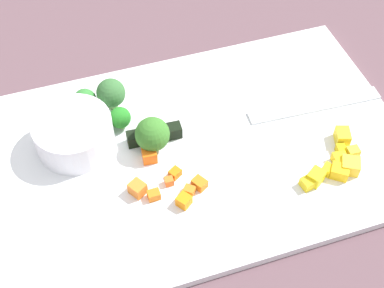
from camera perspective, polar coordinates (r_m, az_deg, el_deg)
The scene contains 25 objects.
ground_plane at distance 0.68m, azimuth -0.00°, elevation -1.16°, with size 4.00×4.00×0.00m, color #5E434B.
cutting_board at distance 0.68m, azimuth -0.00°, elevation -0.85°, with size 0.55×0.34×0.01m, color white.
prep_bowl at distance 0.68m, azimuth -12.64°, elevation 1.08°, with size 0.10×0.10×0.04m, color white.
chef_knife at distance 0.69m, azimuth 2.68°, elevation 2.26°, with size 0.35×0.04×0.02m.
carrot_dice_0 at distance 0.64m, azimuth -2.50°, elevation -4.04°, with size 0.01×0.01×0.01m, color orange.
carrot_dice_1 at distance 0.63m, azimuth -4.15°, elevation -5.52°, with size 0.01×0.01×0.01m, color orange.
carrot_dice_2 at distance 0.64m, azimuth 0.82°, elevation -4.29°, with size 0.02×0.01×0.01m, color orange.
carrot_dice_3 at distance 0.66m, azimuth -4.51°, elevation -1.57°, with size 0.02×0.02×0.02m, color orange.
carrot_dice_4 at distance 0.65m, azimuth -1.84°, elevation -3.16°, with size 0.01×0.01×0.01m, color orange.
carrot_dice_5 at distance 0.63m, azimuth -0.28°, elevation -5.04°, with size 0.01×0.01×0.01m, color orange.
carrot_dice_6 at distance 0.63m, azimuth -5.92°, elevation -4.81°, with size 0.02×0.02×0.02m, color orange.
carrot_dice_7 at distance 0.62m, azimuth -0.88°, elevation -6.15°, with size 0.01×0.02×0.01m, color orange.
pepper_dice_0 at distance 0.67m, azimuth 14.42°, elevation -2.70°, with size 0.01×0.01×0.01m, color yellow.
pepper_dice_1 at distance 0.65m, azimuth 13.24°, elevation -3.50°, with size 0.02×0.02×0.02m, color yellow.
pepper_dice_2 at distance 0.65m, azimuth 12.37°, elevation -4.16°, with size 0.02×0.01×0.01m, color yellow.
pepper_dice_3 at distance 0.67m, azimuth 15.68°, elevation -2.91°, with size 0.02×0.02×0.02m, color yellow.
pepper_dice_4 at distance 0.68m, azimuth 15.69°, elevation -1.65°, with size 0.02×0.02×0.01m, color yellow.
pepper_dice_5 at distance 0.68m, azimuth 16.73°, elevation -2.26°, with size 0.02×0.02×0.02m, color yellow.
pepper_dice_6 at distance 0.70m, azimuth 15.95°, elevation 0.79°, with size 0.02×0.02×0.02m, color yellow.
pepper_dice_7 at distance 0.69m, azimuth 15.80°, elevation -0.63°, with size 0.01×0.01×0.01m, color yellow.
pepper_dice_8 at distance 0.69m, azimuth 16.97°, elevation -0.90°, with size 0.01×0.01×0.01m, color yellow.
broccoli_floret_0 at distance 0.69m, azimuth -7.78°, elevation 2.81°, with size 0.03×0.03×0.03m.
broccoli_floret_1 at distance 0.66m, azimuth -4.30°, elevation 1.02°, with size 0.04×0.04×0.05m.
broccoli_floret_2 at distance 0.71m, azimuth -8.76°, elevation 5.43°, with size 0.04×0.04×0.05m.
broccoli_floret_3 at distance 0.72m, azimuth -11.49°, elevation 4.62°, with size 0.03×0.03×0.04m.
Camera 1 is at (0.13, 0.40, 0.54)m, focal length 49.32 mm.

